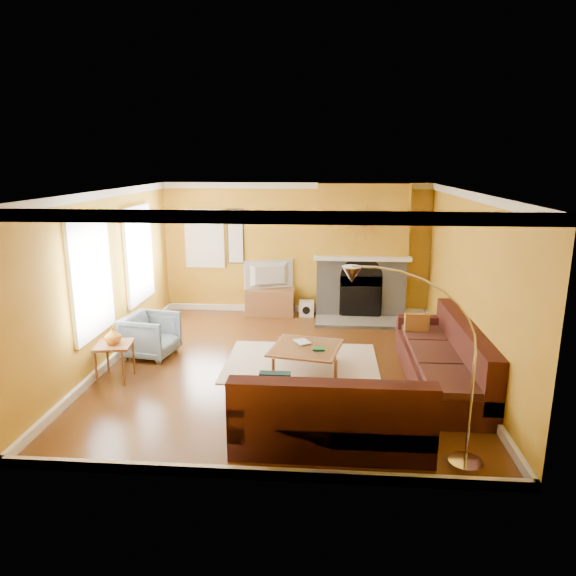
# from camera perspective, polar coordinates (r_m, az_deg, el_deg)

# --- Properties ---
(floor) EXTENTS (5.50, 6.00, 0.02)m
(floor) POSITION_cam_1_polar(r_m,az_deg,el_deg) (8.16, -0.52, -8.65)
(floor) COLOR brown
(floor) RESTS_ON ground
(ceiling) EXTENTS (5.50, 6.00, 0.02)m
(ceiling) POSITION_cam_1_polar(r_m,az_deg,el_deg) (7.54, -0.56, 10.79)
(ceiling) COLOR white
(ceiling) RESTS_ON ground
(wall_back) EXTENTS (5.50, 0.02, 2.70)m
(wall_back) POSITION_cam_1_polar(r_m,az_deg,el_deg) (10.68, 0.85, 4.39)
(wall_back) COLOR gold
(wall_back) RESTS_ON ground
(wall_front) EXTENTS (5.50, 0.02, 2.70)m
(wall_front) POSITION_cam_1_polar(r_m,az_deg,el_deg) (4.88, -3.61, -7.44)
(wall_front) COLOR gold
(wall_front) RESTS_ON ground
(wall_left) EXTENTS (0.02, 6.00, 2.70)m
(wall_left) POSITION_cam_1_polar(r_m,az_deg,el_deg) (8.43, -19.57, 0.98)
(wall_left) COLOR gold
(wall_left) RESTS_ON ground
(wall_right) EXTENTS (0.02, 6.00, 2.70)m
(wall_right) POSITION_cam_1_polar(r_m,az_deg,el_deg) (8.00, 19.58, 0.30)
(wall_right) COLOR gold
(wall_right) RESTS_ON ground
(baseboard) EXTENTS (5.50, 6.00, 0.12)m
(baseboard) POSITION_cam_1_polar(r_m,az_deg,el_deg) (8.13, -0.52, -8.19)
(baseboard) COLOR white
(baseboard) RESTS_ON floor
(crown_molding) EXTENTS (5.50, 6.00, 0.12)m
(crown_molding) POSITION_cam_1_polar(r_m,az_deg,el_deg) (7.55, -0.56, 10.26)
(crown_molding) COLOR white
(crown_molding) RESTS_ON ceiling
(window_left_near) EXTENTS (0.06, 1.22, 1.72)m
(window_left_near) POSITION_cam_1_polar(r_m,az_deg,el_deg) (9.57, -16.33, 3.61)
(window_left_near) COLOR white
(window_left_near) RESTS_ON wall_left
(window_left_far) EXTENTS (0.06, 1.22, 1.72)m
(window_left_far) POSITION_cam_1_polar(r_m,az_deg,el_deg) (7.86, -21.13, 1.05)
(window_left_far) COLOR white
(window_left_far) RESTS_ON wall_left
(window_back) EXTENTS (0.82, 0.06, 1.22)m
(window_back) POSITION_cam_1_polar(r_m,az_deg,el_deg) (10.89, -9.24, 5.45)
(window_back) COLOR white
(window_back) RESTS_ON wall_back
(wall_art) EXTENTS (0.34, 0.04, 1.14)m
(wall_art) POSITION_cam_1_polar(r_m,az_deg,el_deg) (10.76, -5.85, 5.73)
(wall_art) COLOR white
(wall_art) RESTS_ON wall_back
(fireplace) EXTENTS (1.80, 0.40, 2.70)m
(fireplace) POSITION_cam_1_polar(r_m,az_deg,el_deg) (10.48, 8.19, 4.06)
(fireplace) COLOR gray
(fireplace) RESTS_ON floor
(mantel) EXTENTS (1.92, 0.22, 0.08)m
(mantel) POSITION_cam_1_polar(r_m,az_deg,el_deg) (10.26, 8.25, 3.28)
(mantel) COLOR white
(mantel) RESTS_ON fireplace
(hearth) EXTENTS (1.80, 0.70, 0.06)m
(hearth) POSITION_cam_1_polar(r_m,az_deg,el_deg) (10.26, 8.12, -3.75)
(hearth) COLOR gray
(hearth) RESTS_ON floor
(sunburst) EXTENTS (0.70, 0.04, 0.70)m
(sunburst) POSITION_cam_1_polar(r_m,az_deg,el_deg) (10.17, 8.38, 7.17)
(sunburst) COLOR olive
(sunburst) RESTS_ON fireplace
(rug) EXTENTS (2.40, 1.80, 0.02)m
(rug) POSITION_cam_1_polar(r_m,az_deg,el_deg) (8.24, 1.49, -8.28)
(rug) COLOR beige
(rug) RESTS_ON floor
(sectional_sofa) EXTENTS (3.12, 3.62, 0.90)m
(sectional_sofa) POSITION_cam_1_polar(r_m,az_deg,el_deg) (7.16, 8.48, -8.17)
(sectional_sofa) COLOR #411914
(sectional_sofa) RESTS_ON floor
(coffee_table) EXTENTS (1.17, 1.17, 0.40)m
(coffee_table) POSITION_cam_1_polar(r_m,az_deg,el_deg) (7.89, 1.98, -7.84)
(coffee_table) COLOR white
(coffee_table) RESTS_ON floor
(media_console) EXTENTS (1.00, 0.45, 0.55)m
(media_console) POSITION_cam_1_polar(r_m,az_deg,el_deg) (10.67, -2.01, -1.55)
(media_console) COLOR #925B35
(media_console) RESTS_ON floor
(tv) EXTENTS (1.01, 0.47, 0.59)m
(tv) POSITION_cam_1_polar(r_m,az_deg,el_deg) (10.53, -2.03, 1.43)
(tv) COLOR black
(tv) RESTS_ON media_console
(subwoofer) EXTENTS (0.30, 0.30, 0.30)m
(subwoofer) POSITION_cam_1_polar(r_m,az_deg,el_deg) (10.66, 2.08, -2.27)
(subwoofer) COLOR white
(subwoofer) RESTS_ON floor
(armchair) EXTENTS (0.90, 0.88, 0.71)m
(armchair) POSITION_cam_1_polar(r_m,az_deg,el_deg) (8.70, -14.99, -5.11)
(armchair) COLOR gray
(armchair) RESTS_ON floor
(side_table) EXTENTS (0.57, 0.57, 0.55)m
(side_table) POSITION_cam_1_polar(r_m,az_deg,el_deg) (7.98, -18.66, -7.74)
(side_table) COLOR #925B35
(side_table) RESTS_ON floor
(vase) EXTENTS (0.24, 0.24, 0.25)m
(vase) POSITION_cam_1_polar(r_m,az_deg,el_deg) (7.85, -18.89, -5.03)
(vase) COLOR orange
(vase) RESTS_ON side_table
(book) EXTENTS (0.31, 0.33, 0.03)m
(book) POSITION_cam_1_polar(r_m,az_deg,el_deg) (7.92, 0.93, -6.12)
(book) COLOR white
(book) RESTS_ON coffee_table
(arc_lamp) EXTENTS (1.35, 0.36, 2.12)m
(arc_lamp) POSITION_cam_1_polar(r_m,az_deg,el_deg) (5.42, 14.01, -8.89)
(arc_lamp) COLOR silver
(arc_lamp) RESTS_ON floor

